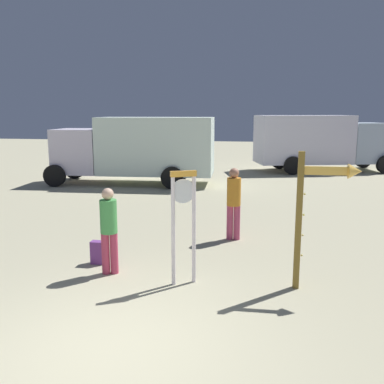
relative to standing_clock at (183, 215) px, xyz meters
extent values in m
plane|color=tan|center=(-0.50, -2.32, -1.27)|extent=(80.00, 80.00, 0.00)
cylinder|color=white|center=(-0.16, -0.09, -0.30)|extent=(0.07, 0.07, 1.94)
cylinder|color=white|center=(0.17, 0.08, -0.30)|extent=(0.07, 0.07, 1.94)
cube|color=#F8AA36|center=(0.00, -0.01, 0.73)|extent=(0.44, 0.28, 0.10)
cylinder|color=white|center=(-0.01, 0.02, 0.41)|extent=(0.39, 0.23, 0.42)
cube|color=black|center=(-0.02, 0.04, 0.41)|extent=(0.06, 0.04, 0.10)
cube|color=black|center=(-0.02, 0.04, 0.41)|extent=(0.04, 0.03, 0.16)
cube|color=olive|center=(1.98, 0.14, -0.07)|extent=(0.10, 0.10, 2.40)
cube|color=#FAC04D|center=(2.38, 0.15, 0.81)|extent=(0.72, 0.08, 0.14)
cone|color=#FAC04D|center=(2.84, 0.17, 0.81)|extent=(0.23, 0.26, 0.25)
sphere|color=#F2E287|center=(2.06, 0.14, -0.67)|extent=(0.04, 0.04, 0.04)
sphere|color=#F2E294|center=(2.06, 0.14, -0.31)|extent=(0.04, 0.04, 0.04)
sphere|color=#F2EF81|center=(2.06, 0.14, 0.05)|extent=(0.04, 0.04, 0.04)
sphere|color=#F8ED93|center=(2.06, 0.14, 0.41)|extent=(0.04, 0.04, 0.04)
sphere|color=#F0DE88|center=(2.06, 0.14, 0.77)|extent=(0.04, 0.04, 0.04)
cylinder|color=#B93956|center=(-1.55, 0.18, -0.87)|extent=(0.15, 0.15, 0.80)
cylinder|color=#B93956|center=(-1.40, 0.23, -0.87)|extent=(0.15, 0.15, 0.80)
cylinder|color=#459A4B|center=(-1.47, 0.21, -0.15)|extent=(0.32, 0.32, 0.63)
sphere|color=#D8AB8C|center=(-1.47, 0.21, 0.28)|extent=(0.22, 0.22, 0.22)
cube|color=#753C89|center=(-1.91, 0.68, -1.03)|extent=(0.28, 0.18, 0.47)
cube|color=purple|center=(-1.91, 0.78, -1.10)|extent=(0.20, 0.04, 0.21)
cylinder|color=#B94466|center=(0.73, 2.85, -0.85)|extent=(0.16, 0.16, 0.84)
cylinder|color=#B94466|center=(0.56, 2.84, -0.85)|extent=(0.16, 0.16, 0.84)
cylinder|color=orange|center=(0.65, 2.84, -0.09)|extent=(0.33, 0.33, 0.67)
sphere|color=#AA7057|center=(0.65, 2.84, 0.35)|extent=(0.23, 0.23, 0.23)
cube|color=white|center=(-3.25, 10.33, 0.37)|extent=(4.89, 2.43, 2.37)
cube|color=silver|center=(-6.62, 10.11, 0.12)|extent=(2.01, 2.13, 1.87)
cube|color=black|center=(-7.57, 10.05, 0.49)|extent=(0.14, 1.69, 0.82)
cylinder|color=black|center=(-7.39, 11.14, -0.82)|extent=(0.91, 0.31, 0.90)
cylinder|color=black|center=(-7.25, 8.99, -0.82)|extent=(0.91, 0.31, 0.90)
cylinder|color=black|center=(-2.48, 11.46, -0.82)|extent=(0.91, 0.31, 0.90)
cylinder|color=black|center=(-2.34, 9.31, -0.82)|extent=(0.91, 0.31, 0.90)
cube|color=silver|center=(3.13, 15.56, 0.39)|extent=(5.11, 3.43, 2.42)
cube|color=#AFC2D2|center=(6.27, 16.43, 0.20)|extent=(2.25, 2.53, 2.04)
cube|color=black|center=(7.12, 16.66, 0.61)|extent=(0.51, 1.75, 0.90)
cylinder|color=black|center=(6.59, 17.71, -0.82)|extent=(0.93, 0.48, 0.90)
cylinder|color=black|center=(2.60, 14.22, -0.82)|extent=(0.93, 0.48, 0.90)
cylinder|color=black|center=(1.99, 16.44, -0.82)|extent=(0.93, 0.48, 0.90)
camera|label=1|loc=(1.44, -7.12, 1.77)|focal=39.90mm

